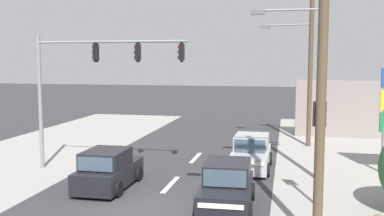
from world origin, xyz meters
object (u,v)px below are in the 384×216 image
Objects in this scene: hatchback_crossing_left at (251,154)px; hatchback_oncoming_near at (227,187)px; traffic_signal_mast at (89,73)px; utility_pole_background_right at (308,56)px; utility_pole_midground_right at (319,54)px; pedestal_signal_right_kerb at (319,136)px; hatchback_kerbside_parked at (108,170)px; utility_pole_foreground_right at (318,33)px.

hatchback_crossing_left is 5.59m from hatchback_oncoming_near.
traffic_signal_mast reaches higher than hatchback_oncoming_near.
hatchback_oncoming_near is at bearing -93.71° from hatchback_crossing_left.
utility_pole_background_right reaches higher than hatchback_oncoming_near.
utility_pole_midground_right is 4.39m from pedestal_signal_right_kerb.
utility_pole_background_right is at bearing 52.85° from hatchback_kerbside_parked.
utility_pole_foreground_right reaches higher than traffic_signal_mast.
utility_pole_midground_right reaches higher than hatchback_crossing_left.
pedestal_signal_right_kerb is 0.98× the size of hatchback_kerbside_parked.
hatchback_kerbside_parked is at bearing 152.42° from utility_pole_foreground_right.
traffic_signal_mast is (-9.60, -7.89, -0.79)m from utility_pole_background_right.
hatchback_kerbside_parked and hatchback_oncoming_near have the same top height.
traffic_signal_mast is at bearing 127.11° from hatchback_kerbside_parked.
pedestal_signal_right_kerb is at bearing -4.23° from hatchback_kerbside_parked.
utility_pole_midground_right is at bearing -89.21° from utility_pole_background_right.
hatchback_crossing_left is at bearing 118.59° from pedestal_signal_right_kerb.
utility_pole_background_right reaches higher than pedestal_signal_right_kerb.
pedestal_signal_right_kerb is at bearing -92.56° from utility_pole_midground_right.
hatchback_kerbside_parked is at bearing 175.77° from pedestal_signal_right_kerb.
utility_pole_foreground_right reaches higher than utility_pole_midground_right.
utility_pole_midground_right is at bearing 2.70° from traffic_signal_mast.
utility_pole_foreground_right is 2.87× the size of hatchback_kerbside_parked.
traffic_signal_mast is (-9.22, 6.26, -1.25)m from utility_pole_foreground_right.
utility_pole_foreground_right reaches higher than hatchback_crossing_left.
hatchback_crossing_left is 6.63m from hatchback_kerbside_parked.
utility_pole_midground_right is 1.01× the size of utility_pole_background_right.
utility_pole_background_right is 12.84m from hatchback_oncoming_near.
utility_pole_foreground_right is at bearing -34.18° from traffic_signal_mast.
utility_pole_foreground_right is 2.84× the size of hatchback_oncoming_near.
utility_pole_midground_right reaches higher than utility_pole_background_right.
utility_pole_foreground_right is 2.94× the size of pedestal_signal_right_kerb.
traffic_signal_mast is at bearing -177.30° from utility_pole_midground_right.
utility_pole_background_right is at bearing 90.79° from utility_pole_midground_right.
traffic_signal_mast is at bearing -165.43° from hatchback_crossing_left.
hatchback_oncoming_near is (6.59, -3.77, -3.65)m from traffic_signal_mast.
traffic_signal_mast is 8.42m from hatchback_oncoming_near.
utility_pole_foreground_right is at bearing -27.58° from hatchback_kerbside_parked.
utility_pole_midground_right reaches higher than hatchback_oncoming_near.
utility_pole_midground_right reaches higher than hatchback_kerbside_parked.
traffic_signal_mast reaches higher than hatchback_kerbside_parked.
traffic_signal_mast is 8.05m from hatchback_crossing_left.
hatchback_oncoming_near is at bearing -29.82° from traffic_signal_mast.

